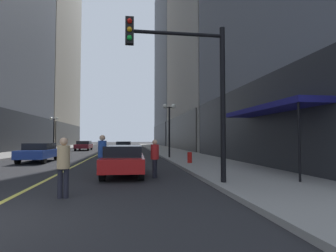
% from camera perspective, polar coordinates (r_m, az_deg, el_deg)
% --- Properties ---
extents(ground_plane, '(200.00, 200.00, 0.00)m').
position_cam_1_polar(ground_plane, '(40.54, -12.79, -4.94)').
color(ground_plane, '#262628').
extents(sidewalk_left, '(4.50, 78.00, 0.15)m').
position_cam_1_polar(sidewalk_left, '(42.00, -24.12, -4.58)').
color(sidewalk_left, gray).
rests_on(sidewalk_left, ground).
extents(sidewalk_right, '(4.50, 78.00, 0.15)m').
position_cam_1_polar(sidewalk_right, '(40.72, -1.09, -4.89)').
color(sidewalk_right, gray).
rests_on(sidewalk_right, ground).
extents(lane_centre_stripe, '(0.16, 70.00, 0.01)m').
position_cam_1_polar(lane_centre_stripe, '(40.54, -12.79, -4.93)').
color(lane_centre_stripe, '#E5D64C').
rests_on(lane_centre_stripe, ground).
extents(building_right_far, '(15.03, 26.00, 42.23)m').
position_cam_1_polar(building_right_far, '(69.77, 4.41, 13.46)').
color(building_right_far, '#4C515B').
rests_on(building_right_far, ground).
extents(storefront_awning_right, '(1.60, 6.90, 3.12)m').
position_cam_1_polar(storefront_awning_right, '(13.56, 20.46, 3.25)').
color(storefront_awning_right, navy).
rests_on(storefront_awning_right, ground).
extents(car_red, '(1.84, 4.83, 1.32)m').
position_cam_1_polar(car_red, '(12.31, -9.27, -6.88)').
color(car_red, '#B21919').
rests_on(car_red, ground).
extents(car_blue, '(1.85, 4.51, 1.32)m').
position_cam_1_polar(car_blue, '(20.99, -25.53, -4.91)').
color(car_blue, navy).
rests_on(car_blue, ground).
extents(car_white, '(1.84, 4.66, 1.32)m').
position_cam_1_polar(car_white, '(30.90, -9.31, -4.35)').
color(car_white, silver).
rests_on(car_white, ground).
extents(car_maroon, '(1.95, 4.78, 1.32)m').
position_cam_1_polar(car_maroon, '(39.82, -17.32, -3.88)').
color(car_maroon, maroon).
rests_on(car_maroon, ground).
extents(pedestrian_in_blue_hoodie, '(0.48, 0.48, 1.78)m').
position_cam_1_polar(pedestrian_in_blue_hoodie, '(11.41, -13.71, -5.56)').
color(pedestrian_in_blue_hoodie, black).
rests_on(pedestrian_in_blue_hoodie, ground).
extents(pedestrian_in_red_jacket, '(0.45, 0.45, 1.59)m').
position_cam_1_polar(pedestrian_in_red_jacket, '(11.32, -2.81, -6.27)').
color(pedestrian_in_red_jacket, black).
rests_on(pedestrian_in_red_jacket, ground).
extents(pedestrian_in_tan_trench, '(0.34, 0.34, 1.66)m').
position_cam_1_polar(pedestrian_in_tan_trench, '(8.02, -21.20, -7.25)').
color(pedestrian_in_tan_trench, black).
rests_on(pedestrian_in_tan_trench, ground).
extents(traffic_light_near_right, '(3.43, 0.35, 5.65)m').
position_cam_1_polar(traffic_light_near_right, '(9.38, 5.30, 10.36)').
color(traffic_light_near_right, black).
rests_on(traffic_light_near_right, ground).
extents(street_lamp_left_far, '(1.06, 0.36, 4.43)m').
position_cam_1_polar(street_lamp_left_far, '(37.79, -22.93, -0.02)').
color(street_lamp_left_far, black).
rests_on(street_lamp_left_far, ground).
extents(street_lamp_right_mid, '(1.06, 0.36, 4.43)m').
position_cam_1_polar(street_lamp_right_mid, '(21.69, 0.28, 1.61)').
color(street_lamp_right_mid, black).
rests_on(street_lamp_right_mid, ground).
extents(fire_hydrant_right, '(0.28, 0.28, 0.80)m').
position_cam_1_polar(fire_hydrant_right, '(16.72, 4.60, -6.89)').
color(fire_hydrant_right, red).
rests_on(fire_hydrant_right, ground).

